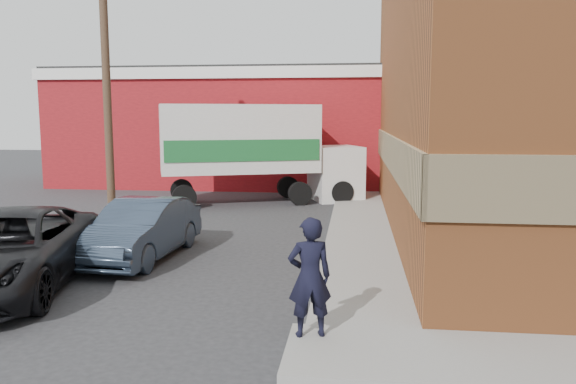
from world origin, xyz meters
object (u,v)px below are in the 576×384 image
(warehouse, at_px, (229,127))
(suv_a, at_px, (7,251))
(sedan, at_px, (142,229))
(utility_pole, at_px, (106,72))
(man, at_px, (310,277))
(box_truck, at_px, (258,147))

(warehouse, bearing_deg, suv_a, -90.75)
(warehouse, height_order, sedan, warehouse)
(sedan, bearing_deg, suv_a, -119.58)
(warehouse, relative_size, utility_pole, 1.81)
(utility_pole, relative_size, sedan, 2.12)
(warehouse, bearing_deg, sedan, -84.78)
(man, bearing_deg, warehouse, -89.62)
(man, distance_m, sedan, 6.29)
(man, height_order, suv_a, man)
(man, xyz_separation_m, sedan, (-4.35, 4.54, -0.31))
(suv_a, bearing_deg, warehouse, 78.44)
(suv_a, bearing_deg, utility_pole, 88.70)
(warehouse, height_order, suv_a, warehouse)
(warehouse, bearing_deg, utility_pole, -97.77)
(warehouse, xyz_separation_m, utility_pole, (-1.50, -11.00, 1.93))
(man, xyz_separation_m, box_truck, (-3.10, 13.50, 1.17))
(warehouse, xyz_separation_m, box_truck, (2.70, -6.96, -0.63))
(box_truck, bearing_deg, man, -97.29)
(man, relative_size, suv_a, 0.32)
(man, distance_m, box_truck, 13.90)
(utility_pole, relative_size, suv_a, 1.63)
(sedan, bearing_deg, box_truck, 85.72)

